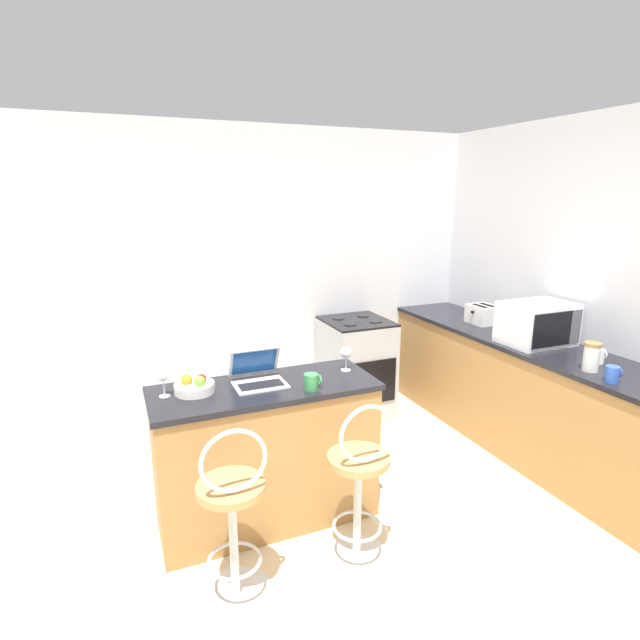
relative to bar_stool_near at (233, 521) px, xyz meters
name	(u,v)px	position (x,y,z in m)	size (l,w,h in m)	color
ground_plane	(382,610)	(0.65, -0.35, -0.46)	(20.00, 20.00, 0.00)	beige
wall_back	(246,278)	(0.65, 2.16, 0.84)	(12.00, 0.06, 2.60)	silver
breakfast_bar	(267,454)	(0.35, 0.58, -0.01)	(1.36, 0.54, 0.91)	#9E703D
counter_right	(528,397)	(2.53, 0.64, -0.01)	(0.63, 3.00, 0.91)	#9E703D
bar_stool_near	(233,521)	(0.00, 0.00, 0.00)	(0.40, 0.40, 0.99)	silver
bar_stool_far	(359,490)	(0.69, 0.00, 0.00)	(0.40, 0.40, 0.99)	silver
laptop	(258,375)	(0.32, 0.65, 0.50)	(0.31, 0.28, 0.21)	silver
microwave	(537,323)	(2.53, 0.62, 0.60)	(0.52, 0.38, 0.32)	silver
toaster	(483,314)	(2.57, 1.27, 0.53)	(0.23, 0.24, 0.17)	silver
stove_range	(356,367)	(1.59, 1.80, -0.01)	(0.57, 0.61, 0.91)	#9EA3A8
wine_glass_short	(163,376)	(-0.22, 0.64, 0.57)	(0.07, 0.07, 0.17)	silver
storage_jar	(591,357)	(2.38, 0.02, 0.54)	(0.10, 0.10, 0.19)	silver
fruit_bowl	(195,386)	(-0.06, 0.64, 0.48)	(0.23, 0.23, 0.11)	silver
wine_glass_tall	(346,353)	(0.91, 0.64, 0.56)	(0.08, 0.08, 0.16)	silver
mug_green	(312,382)	(0.58, 0.42, 0.49)	(0.10, 0.08, 0.10)	#338447
mug_white	(598,356)	(2.56, 0.11, 0.49)	(0.10, 0.08, 0.10)	white
mug_blue	(612,374)	(2.32, -0.18, 0.49)	(0.10, 0.08, 0.10)	#2D51AD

